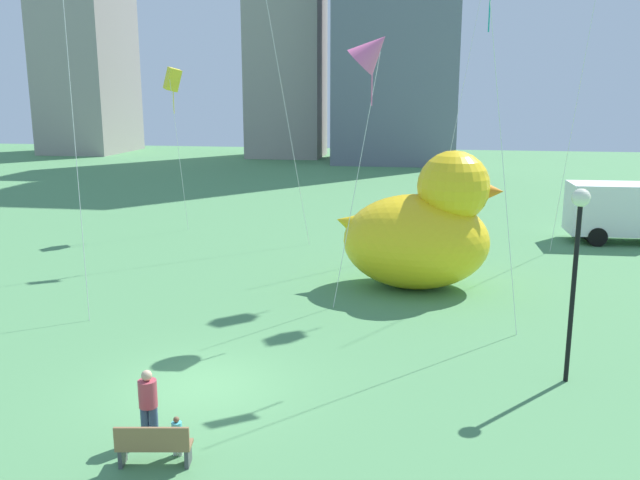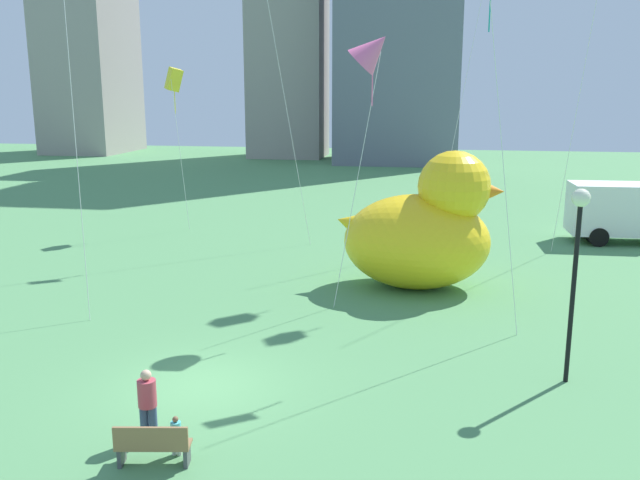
# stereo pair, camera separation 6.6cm
# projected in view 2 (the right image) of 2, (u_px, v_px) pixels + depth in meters

# --- Properties ---
(ground_plane) EXTENTS (140.00, 140.00, 0.00)m
(ground_plane) POSITION_uv_depth(u_px,v_px,m) (200.00, 387.00, 16.82)
(ground_plane) COLOR #518D56
(park_bench) EXTENTS (1.51, 0.67, 0.90)m
(park_bench) POSITION_uv_depth(u_px,v_px,m) (153.00, 444.00, 13.17)
(park_bench) COLOR olive
(park_bench) RESTS_ON ground
(person_adult) EXTENTS (0.39, 0.39, 1.59)m
(person_adult) POSITION_uv_depth(u_px,v_px,m) (147.00, 402.00, 14.06)
(person_adult) COLOR #38476B
(person_adult) RESTS_ON ground
(person_child) EXTENTS (0.21, 0.21, 0.85)m
(person_child) POSITION_uv_depth(u_px,v_px,m) (176.00, 434.00, 13.57)
(person_child) COLOR silver
(person_child) RESTS_ON ground
(giant_inflatable_duck) EXTENTS (6.18, 3.96, 5.12)m
(giant_inflatable_duck) POSITION_uv_depth(u_px,v_px,m) (423.00, 230.00, 24.79)
(giant_inflatable_duck) COLOR yellow
(giant_inflatable_duck) RESTS_ON ground
(lamppost) EXTENTS (0.44, 0.44, 4.93)m
(lamppost) POSITION_uv_depth(u_px,v_px,m) (577.00, 241.00, 16.33)
(lamppost) COLOR black
(lamppost) RESTS_ON ground
(box_truck) EXTENTS (5.54, 2.52, 2.85)m
(box_truck) POSITION_uv_depth(u_px,v_px,m) (626.00, 213.00, 32.38)
(box_truck) COLOR white
(box_truck) RESTS_ON ground
(kite_pink) EXTENTS (2.01, 1.79, 9.22)m
(kite_pink) POSITION_uv_depth(u_px,v_px,m) (373.00, 50.00, 20.76)
(kite_pink) COLOR silver
(kite_pink) RESTS_ON ground
(kite_yellow) EXTENTS (1.12, 0.92, 8.38)m
(kite_yellow) POSITION_uv_depth(u_px,v_px,m) (174.00, 80.00, 34.04)
(kite_yellow) COLOR silver
(kite_yellow) RESTS_ON ground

